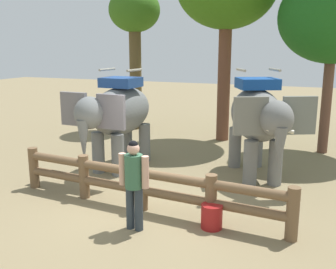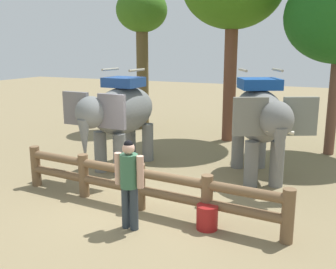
% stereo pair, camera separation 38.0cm
% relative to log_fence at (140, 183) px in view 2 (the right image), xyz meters
% --- Properties ---
extents(ground_plane, '(60.00, 60.00, 0.00)m').
position_rel_log_fence_xyz_m(ground_plane, '(0.00, -0.04, -0.60)').
color(ground_plane, '#827250').
extents(log_fence, '(6.63, 0.72, 1.05)m').
position_rel_log_fence_xyz_m(log_fence, '(0.00, 0.00, 0.00)').
color(log_fence, brown).
rests_on(log_fence, ground).
extents(elephant_near_left, '(1.95, 3.41, 2.93)m').
position_rel_log_fence_xyz_m(elephant_near_left, '(-1.97, 2.48, 1.04)').
color(elephant_near_left, slate).
rests_on(elephant_near_left, ground).
extents(elephant_center, '(2.73, 3.51, 2.98)m').
position_rel_log_fence_xyz_m(elephant_center, '(1.95, 3.13, 1.07)').
color(elephant_center, slate).
rests_on(elephant_center, ground).
extents(tourist_woman_in_black, '(0.64, 0.36, 1.81)m').
position_rel_log_fence_xyz_m(tourist_woman_in_black, '(0.27, -0.92, 0.45)').
color(tourist_woman_in_black, '#2B353E').
rests_on(tourist_woman_in_black, ground).
extents(tree_back_center, '(2.16, 2.16, 5.97)m').
position_rel_log_fence_xyz_m(tree_back_center, '(-4.12, 7.94, 4.10)').
color(tree_back_center, brown).
rests_on(tree_back_center, ground).
extents(feed_bucket, '(0.43, 0.43, 0.50)m').
position_rel_log_fence_xyz_m(feed_bucket, '(1.67, -0.31, -0.36)').
color(feed_bucket, maroon).
rests_on(feed_bucket, ground).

